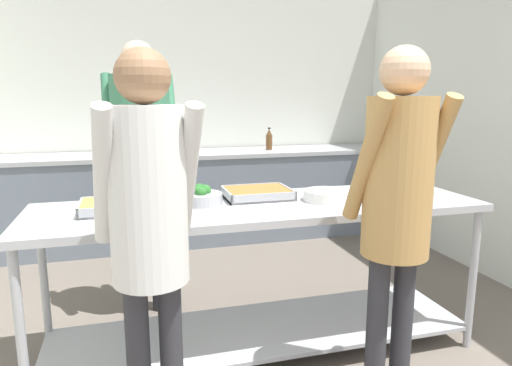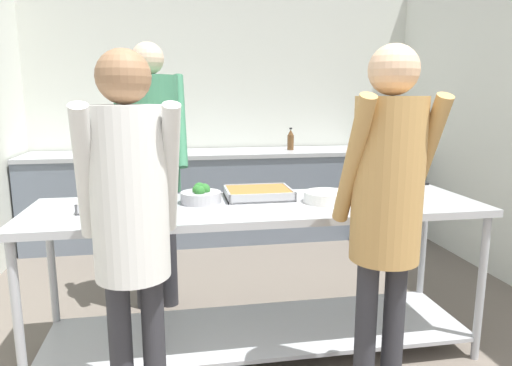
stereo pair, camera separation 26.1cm
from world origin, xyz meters
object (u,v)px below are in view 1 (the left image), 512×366
(guest_serving_right, at_px, (397,191))
(water_bottle, at_px, (269,140))
(cook_behind_counter, at_px, (142,150))
(serving_tray_vegetables, at_px, (128,205))
(serving_tray_roast, at_px, (257,193))
(plate_stack, at_px, (326,195))
(sauce_pan, at_px, (381,188))
(guest_serving_left, at_px, (149,210))
(broccoli_bowl, at_px, (202,197))

(guest_serving_right, distance_m, water_bottle, 2.84)
(cook_behind_counter, bearing_deg, serving_tray_vegetables, -99.08)
(serving_tray_vegetables, relative_size, serving_tray_roast, 1.27)
(plate_stack, bearing_deg, sauce_pan, 5.62)
(serving_tray_vegetables, xyz_separation_m, plate_stack, (1.09, -0.08, 0.00))
(sauce_pan, height_order, guest_serving_left, guest_serving_left)
(serving_tray_roast, relative_size, plate_stack, 1.43)
(cook_behind_counter, relative_size, water_bottle, 7.87)
(guest_serving_right, relative_size, cook_behind_counter, 0.93)
(guest_serving_right, height_order, water_bottle, guest_serving_right)
(broccoli_bowl, bearing_deg, plate_stack, -8.80)
(serving_tray_vegetables, distance_m, guest_serving_left, 0.67)
(plate_stack, distance_m, guest_serving_left, 1.18)
(serving_tray_vegetables, distance_m, sauce_pan, 1.47)
(broccoli_bowl, bearing_deg, serving_tray_roast, 12.30)
(water_bottle, bearing_deg, cook_behind_counter, -131.86)
(serving_tray_vegetables, height_order, guest_serving_right, guest_serving_right)
(sauce_pan, bearing_deg, cook_behind_counter, 153.64)
(sauce_pan, distance_m, guest_serving_right, 0.74)
(cook_behind_counter, bearing_deg, sauce_pan, -26.36)
(water_bottle, bearing_deg, guest_serving_left, -116.06)
(water_bottle, bearing_deg, plate_stack, -98.91)
(guest_serving_right, distance_m, cook_behind_counter, 1.69)
(broccoli_bowl, distance_m, guest_serving_right, 1.06)
(serving_tray_roast, distance_m, guest_serving_right, 0.92)
(cook_behind_counter, bearing_deg, guest_serving_left, -91.06)
(broccoli_bowl, distance_m, serving_tray_roast, 0.35)
(serving_tray_roast, bearing_deg, sauce_pan, -11.33)
(plate_stack, relative_size, sauce_pan, 0.67)
(guest_serving_right, bearing_deg, water_bottle, 84.12)
(serving_tray_roast, distance_m, plate_stack, 0.40)
(serving_tray_roast, relative_size, cook_behind_counter, 0.21)
(guest_serving_right, bearing_deg, serving_tray_vegetables, 148.84)
(serving_tray_roast, height_order, plate_stack, plate_stack)
(serving_tray_roast, bearing_deg, plate_stack, -26.87)
(broccoli_bowl, bearing_deg, guest_serving_left, -114.60)
(guest_serving_left, distance_m, water_bottle, 3.10)
(plate_stack, distance_m, cook_behind_counter, 1.24)
(serving_tray_vegetables, height_order, water_bottle, water_bottle)
(guest_serving_right, bearing_deg, guest_serving_left, 177.93)
(serving_tray_roast, distance_m, sauce_pan, 0.75)
(guest_serving_left, bearing_deg, broccoli_bowl, 65.40)
(serving_tray_roast, distance_m, cook_behind_counter, 0.85)
(serving_tray_vegetables, bearing_deg, guest_serving_right, -31.16)
(plate_stack, relative_size, water_bottle, 1.16)
(serving_tray_vegetables, distance_m, serving_tray_roast, 0.74)
(water_bottle, bearing_deg, broccoli_bowl, -116.54)
(serving_tray_roast, bearing_deg, serving_tray_vegetables, -171.72)
(guest_serving_left, bearing_deg, guest_serving_right, -2.07)
(plate_stack, xyz_separation_m, sauce_pan, (0.37, 0.04, 0.02))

